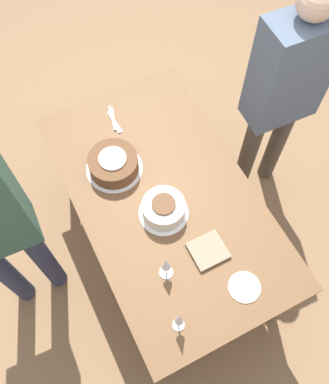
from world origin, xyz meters
name	(u,v)px	position (x,y,z in m)	size (l,w,h in m)	color
ground_plane	(164,244)	(0.00, 0.00, 0.00)	(12.00, 12.00, 0.00)	#8E6B47
dining_table	(164,204)	(0.00, 0.00, 0.63)	(1.62, 0.92, 0.73)	brown
cake_center_white	(164,209)	(0.09, -0.05, 0.78)	(0.27, 0.27, 0.12)	white
cake_front_chocolate	(114,164)	(-0.28, -0.17, 0.78)	(0.32, 0.32, 0.12)	white
wine_glass_near	(179,319)	(0.64, -0.25, 0.88)	(0.06, 0.06, 0.22)	silver
wine_glass_far	(166,265)	(0.38, -0.19, 0.85)	(0.07, 0.07, 0.19)	silver
dessert_plate_right	(244,287)	(0.62, 0.12, 0.73)	(0.16, 0.16, 0.01)	beige
fork_pile	(114,120)	(-0.59, -0.04, 0.74)	(0.21, 0.06, 0.01)	silver
napkin_stack	(208,251)	(0.38, 0.06, 0.74)	(0.17, 0.18, 0.02)	gray
person_watching	(285,88)	(-0.18, 0.83, 0.99)	(0.24, 0.41, 1.64)	#4C4238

